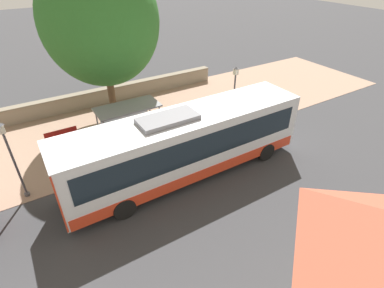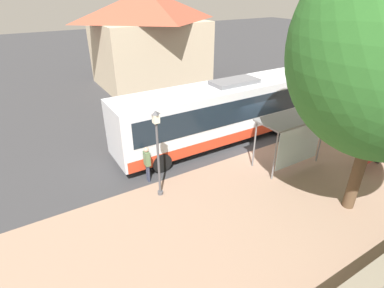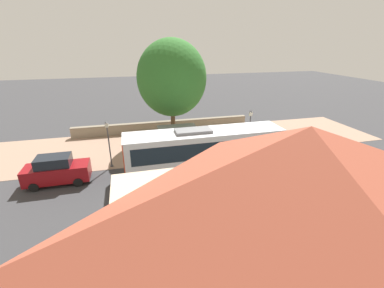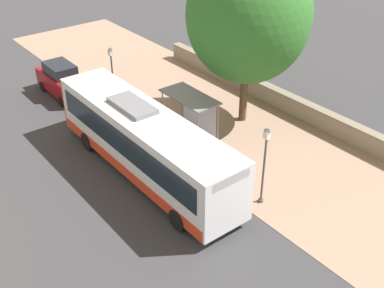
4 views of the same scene
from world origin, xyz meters
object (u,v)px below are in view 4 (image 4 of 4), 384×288
(pedestrian, at_px, (242,194))
(street_lamp_near, at_px, (265,160))
(bus_shelter, at_px, (192,103))
(street_lamp_far, at_px, (112,72))
(bus, at_px, (144,142))
(parked_car_behind_bus, at_px, (62,80))
(bench, at_px, (187,97))
(shade_tree, at_px, (249,15))

(pedestrian, xyz_separation_m, street_lamp_near, (-1.25, -0.01, 1.28))
(bus_shelter, distance_m, street_lamp_far, 6.04)
(bus_shelter, height_order, street_lamp_near, street_lamp_near)
(bus, distance_m, parked_car_behind_bus, 10.95)
(bus, relative_size, bench, 6.67)
(bench, xyz_separation_m, street_lamp_near, (3.44, 9.99, 1.86))
(bench, bearing_deg, bus, 37.23)
(street_lamp_near, bearing_deg, parked_car_behind_bus, -82.40)
(bus, bearing_deg, bus_shelter, -160.78)
(bus, bearing_deg, shade_tree, -171.77)
(parked_car_behind_bus, bearing_deg, street_lamp_far, 115.65)
(bus, xyz_separation_m, shade_tree, (-7.62, -1.10, 4.48))
(bench, height_order, street_lamp_near, street_lamp_near)
(bus_shelter, height_order, pedestrian, bus_shelter)
(street_lamp_far, bearing_deg, street_lamp_near, 91.79)
(bus, xyz_separation_m, parked_car_behind_bus, (-0.72, -10.89, -0.82))
(parked_car_behind_bus, bearing_deg, shade_tree, 125.20)
(bus, xyz_separation_m, bench, (-6.30, -4.79, -1.36))
(bus_shelter, distance_m, bench, 4.40)
(bus_shelter, xyz_separation_m, street_lamp_near, (1.16, 6.61, 0.20))
(street_lamp_far, height_order, parked_car_behind_bus, street_lamp_far)
(shade_tree, bearing_deg, parked_car_behind_bus, -54.80)
(street_lamp_far, bearing_deg, pedestrian, 86.06)
(pedestrian, height_order, bench, pedestrian)
(bus_shelter, height_order, shade_tree, shade_tree)
(bus_shelter, xyz_separation_m, shade_tree, (-3.60, 0.30, 4.19))
(shade_tree, bearing_deg, street_lamp_far, -49.97)
(street_lamp_near, relative_size, street_lamp_far, 1.00)
(street_lamp_far, bearing_deg, parked_car_behind_bus, -64.35)
(bench, bearing_deg, street_lamp_far, -32.57)
(pedestrian, relative_size, street_lamp_near, 0.45)
(bus, distance_m, bus_shelter, 4.27)
(bus_shelter, relative_size, pedestrian, 1.95)
(bench, xyz_separation_m, street_lamp_far, (3.83, -2.44, 1.86))
(pedestrian, xyz_separation_m, parked_car_behind_bus, (0.90, -16.11, -0.03))
(bus_shelter, distance_m, street_lamp_near, 6.71)
(bus_shelter, relative_size, bench, 1.88)
(bus, distance_m, shade_tree, 8.91)
(bus, distance_m, bench, 8.03)
(street_lamp_far, height_order, shade_tree, shade_tree)
(street_lamp_near, bearing_deg, pedestrian, 0.54)
(bus_shelter, bearing_deg, shade_tree, 175.24)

